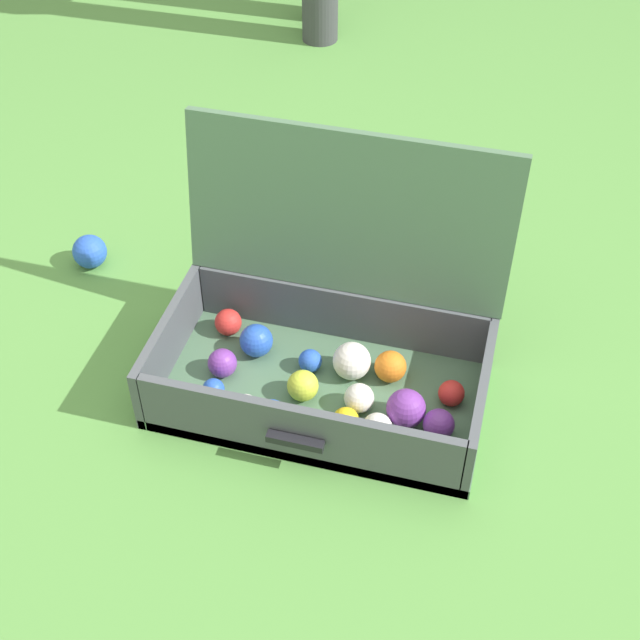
% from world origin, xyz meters
% --- Properties ---
extents(ground_plane, '(16.00, 16.00, 0.00)m').
position_xyz_m(ground_plane, '(0.00, 0.00, 0.00)').
color(ground_plane, '#569342').
extents(open_suitcase, '(0.66, 0.44, 0.50)m').
position_xyz_m(open_suitcase, '(0.00, 0.07, 0.11)').
color(open_suitcase, '#4C7051').
rests_on(open_suitcase, ground).
extents(stray_ball_on_grass, '(0.08, 0.08, 0.08)m').
position_xyz_m(stray_ball_on_grass, '(-0.64, 0.29, 0.04)').
color(stray_ball_on_grass, blue).
rests_on(stray_ball_on_grass, ground).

